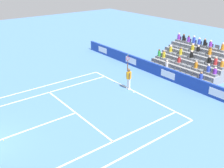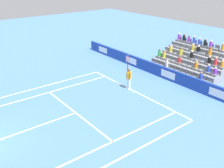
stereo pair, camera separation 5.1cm
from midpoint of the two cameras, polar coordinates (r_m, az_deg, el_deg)
name	(u,v)px [view 2 (the right image)]	position (r m, az deg, el deg)	size (l,w,h in m)	color
line_baseline	(135,92)	(20.85, 5.19, -1.68)	(10.97, 0.10, 0.01)	white
line_service	(76,113)	(17.95, -7.91, -6.29)	(8.23, 0.10, 0.01)	white
line_centre_service	(30,129)	(16.87, -17.42, -9.40)	(0.10, 6.40, 0.01)	white
line_singles_sideline_left	(44,94)	(21.10, -14.66, -2.08)	(0.10, 11.89, 0.01)	white
line_singles_sideline_right	(106,145)	(14.84, -1.17, -13.21)	(0.10, 11.89, 0.01)	white
line_doubles_sideline_left	(37,88)	(22.26, -16.10, -0.85)	(0.10, 11.89, 0.01)	white
line_doubles_sideline_right	(122,158)	(14.00, 2.32, -15.87)	(0.10, 11.89, 0.01)	white
line_centre_mark	(134,92)	(20.78, 4.99, -1.75)	(0.10, 0.20, 0.01)	white
sponsor_barrier	(169,74)	(23.32, 12.43, 2.09)	(24.33, 0.22, 1.07)	#193899
tennis_player	(129,78)	(20.91, 3.77, 1.41)	(0.51, 0.39, 2.85)	white
stadium_stand	(194,63)	(25.93, 17.65, 4.45)	(6.82, 4.75, 3.03)	gray
loose_tennis_ball	(3,140)	(16.32, -22.70, -11.37)	(0.07, 0.07, 0.07)	#D1E533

